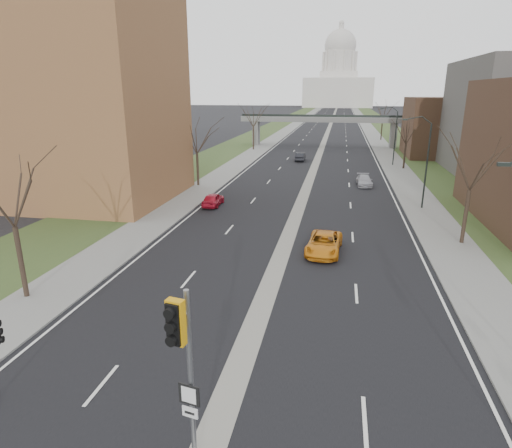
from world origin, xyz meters
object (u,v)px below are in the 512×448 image
(car_right_mid, at_px, (364,181))
(car_left_near, at_px, (213,199))
(car_left_far, at_px, (300,157))
(signal_pole_median, at_px, (183,354))
(car_right_near, at_px, (324,243))

(car_right_mid, bearing_deg, car_left_near, -143.10)
(car_left_near, distance_m, car_left_far, 31.33)
(signal_pole_median, bearing_deg, car_right_near, 91.42)
(car_left_far, bearing_deg, car_left_near, 79.80)
(signal_pole_median, bearing_deg, car_left_near, 116.03)
(car_left_near, xyz_separation_m, car_right_near, (11.44, -11.05, 0.03))
(car_left_far, bearing_deg, signal_pole_median, 92.82)
(car_left_near, bearing_deg, car_right_near, 135.02)
(signal_pole_median, xyz_separation_m, car_right_near, (3.20, 19.29, -3.40))
(car_left_near, height_order, car_right_mid, car_left_near)
(signal_pole_median, height_order, car_right_near, signal_pole_median)
(signal_pole_median, xyz_separation_m, car_left_near, (-8.24, 30.34, -3.43))
(signal_pole_median, height_order, car_left_far, signal_pole_median)
(car_left_near, relative_size, car_right_mid, 0.91)
(car_left_far, distance_m, car_right_near, 42.19)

